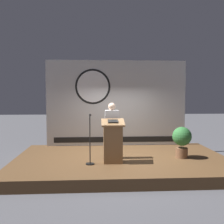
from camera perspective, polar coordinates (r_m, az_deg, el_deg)
name	(u,v)px	position (r m, az deg, el deg)	size (l,w,h in m)	color
ground_plane	(121,167)	(7.94, 2.12, -12.18)	(40.00, 40.00, 0.00)	#4C4C51
stage_platform	(121,162)	(7.90, 2.12, -11.13)	(6.40, 4.00, 0.30)	brown
banner_display	(116,103)	(9.47, 0.89, 2.02)	(5.17, 0.12, 3.15)	silver
podium	(113,142)	(7.14, 0.20, -6.68)	(0.64, 0.49, 1.22)	olive
speaker_person	(112,130)	(7.57, -0.05, -4.08)	(0.40, 0.26, 1.66)	black
microphone_stand	(90,147)	(7.05, -4.95, -7.78)	(0.24, 0.50, 1.38)	black
potted_plant	(182,139)	(7.96, 15.41, -5.89)	(0.57, 0.57, 0.94)	brown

